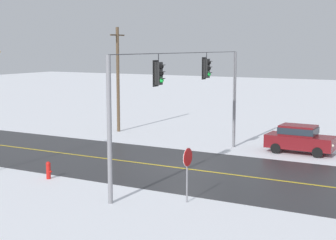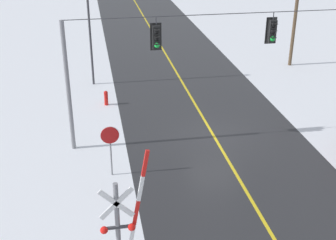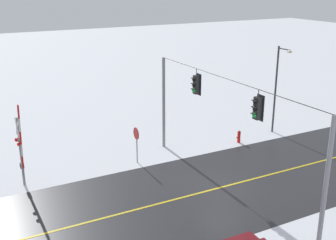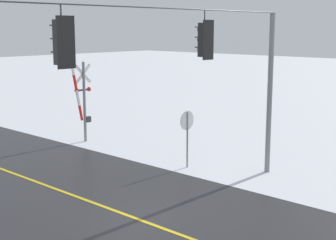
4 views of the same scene
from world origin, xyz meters
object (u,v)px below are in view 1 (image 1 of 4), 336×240
fire_hydrant (48,170)px  utility_pole (118,78)px  stop_sign (188,163)px  parked_car_maroon (300,138)px

fire_hydrant → utility_pole: 15.05m
stop_sign → utility_pole: bearing=42.9°
parked_car_maroon → fire_hydrant: 15.38m
fire_hydrant → utility_pole: utility_pole is taller
stop_sign → parked_car_maroon: stop_sign is taller
utility_pole → fire_hydrant: bearing=-159.6°
parked_car_maroon → utility_pole: size_ratio=0.53×
parked_car_maroon → utility_pole: 14.84m
stop_sign → parked_car_maroon: size_ratio=0.56×
utility_pole → parked_car_maroon: bearing=-95.8°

